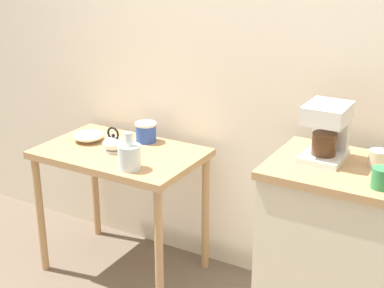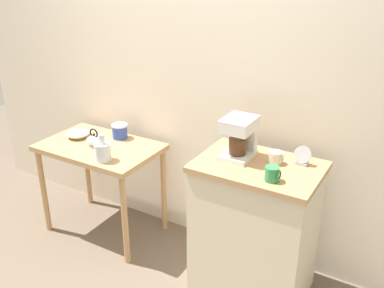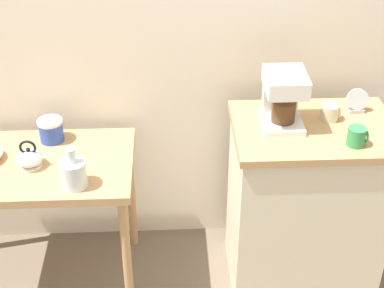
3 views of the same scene
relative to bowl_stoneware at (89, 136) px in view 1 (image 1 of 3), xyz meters
The scene contains 10 objects.
back_wall 1.15m from the bowl_stoneware, 21.95° to the left, with size 4.40×0.10×2.80m, color beige.
wooden_table 0.28m from the bowl_stoneware, ahead, with size 0.90×0.57×0.75m.
kitchen_counter 1.57m from the bowl_stoneware, ahead, with size 0.75×0.53×0.93m.
bowl_stoneware is the anchor object (origin of this frame).
teakettle 0.24m from the bowl_stoneware, 14.65° to the right, with size 0.15×0.12×0.14m.
glass_carafe_vase 0.50m from the bowl_stoneware, 25.79° to the right, with size 0.12×0.12×0.20m.
canister_enamel 0.33m from the bowl_stoneware, 28.54° to the left, with size 0.12×0.12×0.11m.
coffee_maker 1.42m from the bowl_stoneware, ahead, with size 0.18×0.22×0.26m.
mug_tall_green 1.70m from the bowl_stoneware, ahead, with size 0.09×0.08×0.09m.
mug_small_cream 1.63m from the bowl_stoneware, ahead, with size 0.09×0.08×0.08m.
Camera 1 is at (1.25, -2.35, 1.88)m, focal length 53.09 mm.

